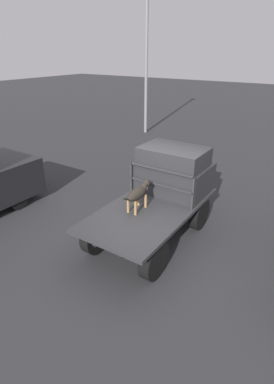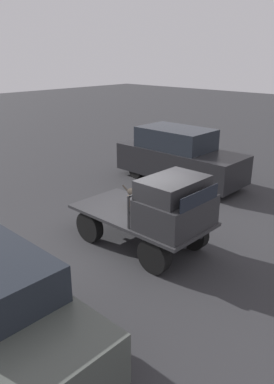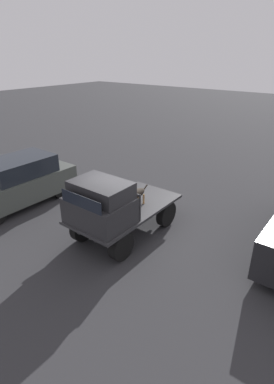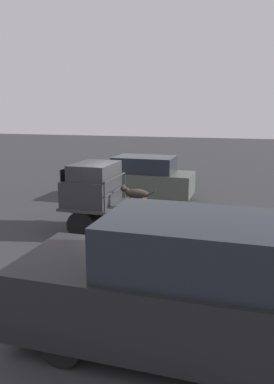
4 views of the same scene
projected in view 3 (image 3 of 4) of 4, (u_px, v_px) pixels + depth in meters
name	position (u px, v px, depth m)	size (l,w,h in m)	color
ground_plane	(126.00, 232.00, 9.46)	(80.00, 80.00, 0.00)	#2D2D30
flatbed_truck	(126.00, 215.00, 9.20)	(3.61, 1.84, 0.88)	black
truck_cab	(100.00, 204.00, 8.07)	(1.28, 1.72, 1.17)	#28282B
truck_headboard	(117.00, 196.00, 8.57)	(0.04, 1.72, 0.81)	#2D2D30
dog	(136.00, 194.00, 8.99)	(1.04, 0.26, 0.65)	#9E7547
parked_sedan	(18.00, 182.00, 10.88)	(4.23, 1.74, 1.74)	black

